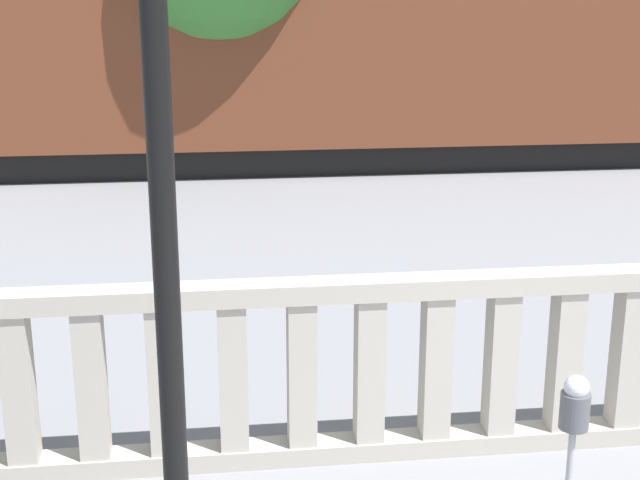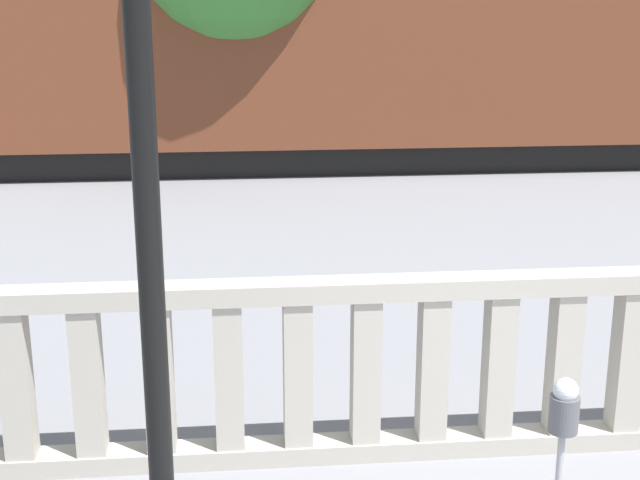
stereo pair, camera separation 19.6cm
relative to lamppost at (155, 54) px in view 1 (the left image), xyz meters
name	(u,v)px [view 1 (the left image)]	position (x,y,z in m)	size (l,w,h in m)	color
balustrade	(501,362)	(2.29, 1.66, -2.34)	(14.56, 0.24, 1.37)	#ADA599
lamppost	(155,54)	(0.00, 0.00, 0.00)	(0.32, 0.32, 5.49)	black
parking_meter	(574,420)	(2.17, 0.09, -2.00)	(0.16, 0.16, 1.29)	#99999E
train_near	(444,66)	(4.86, 13.13, -1.13)	(20.69, 3.02, 4.18)	black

